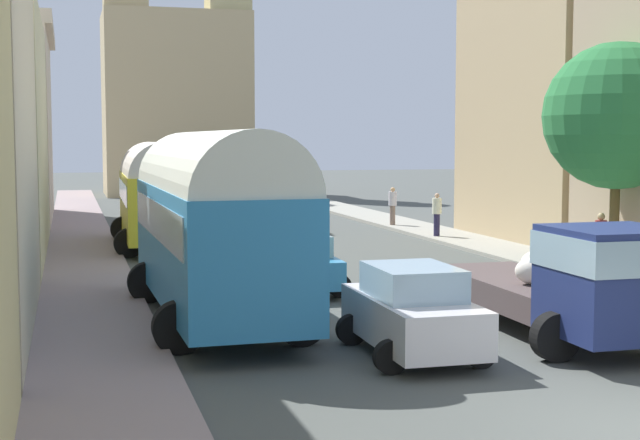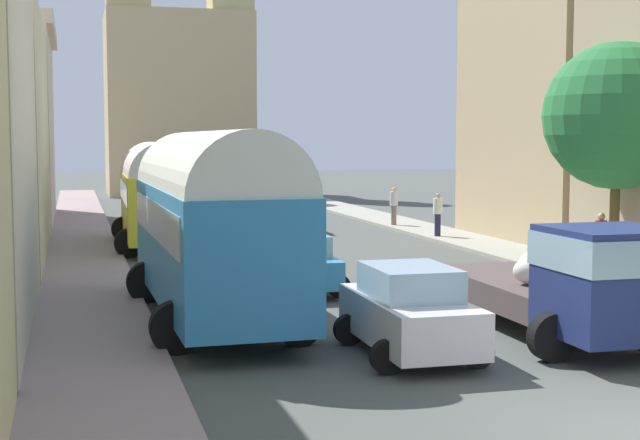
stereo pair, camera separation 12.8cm
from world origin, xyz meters
The scene contains 20 objects.
ground_plane centered at (0.00, 27.00, 0.00)m, with size 154.00×154.00×0.00m, color #4B4F4C.
sidewalk_left centered at (-7.25, 27.00, 0.07)m, with size 2.50×70.00×0.14m, color gray.
sidewalk_right centered at (7.25, 27.00, 0.07)m, with size 2.50×70.00×0.14m, color #9B998C.
building_right_2 centered at (11.46, 21.90, 5.86)m, with size 6.51×9.04×11.66m.
distant_church centered at (0.00, 56.73, 7.76)m, with size 10.46×7.38×21.06m.
parked_bus_0 centered at (-4.67, 9.42, 2.32)m, with size 3.47×9.20×4.21m.
parked_bus_1 centered at (-4.61, 23.55, 2.16)m, with size 3.38×8.12×3.92m.
cargo_truck_0 centered at (1.78, 5.28, 1.27)m, with size 3.02×7.19×2.43m.
car_0 centered at (1.60, 28.75, 0.78)m, with size 2.34×4.19×1.53m.
car_1 centered at (1.60, 34.25, 0.80)m, with size 2.36×4.44×1.59m.
car_2 centered at (1.60, 39.75, 0.78)m, with size 2.35×4.20×1.54m.
car_3 centered at (1.60, 45.25, 0.76)m, with size 2.31×4.47×1.50m.
car_4 centered at (-1.63, 5.23, 0.84)m, with size 2.29×3.80×1.69m.
car_5 centered at (-1.95, 12.83, 0.77)m, with size 2.39×3.78×1.53m.
car_6 centered at (-1.45, 23.99, 0.75)m, with size 2.51×4.17×1.49m.
car_7 centered at (-1.57, 42.57, 0.79)m, with size 2.21×3.86×1.59m.
pedestrian_0 centered at (6.53, 23.64, 1.06)m, with size 0.53×0.53×1.87m.
pedestrian_2 centered at (7.68, 13.69, 1.05)m, with size 0.49×0.49×1.82m.
pedestrian_3 centered at (6.48, 28.68, 1.05)m, with size 0.40×0.40×1.85m.
roadside_tree_1 centered at (7.90, 13.34, 4.70)m, with size 4.35×4.35×6.88m.
Camera 1 is at (-7.76, -10.53, 4.03)m, focal length 51.57 mm.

